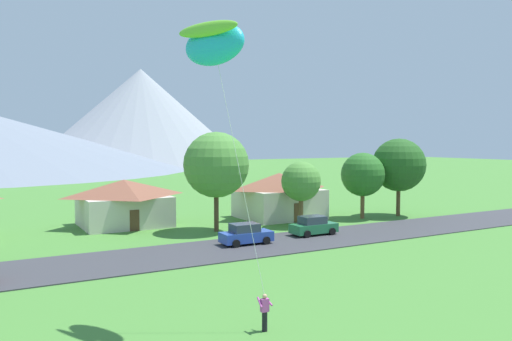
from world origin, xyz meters
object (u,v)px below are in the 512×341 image
object	(u,v)px
tree_left_of_center	(399,165)
kite_flyer_with_kite	(214,47)
house_leftmost	(279,195)
tree_center	(363,175)
house_right_center	(124,202)
tree_far_right	(301,182)
parked_car_green_mid_west	(313,226)
tree_near_left	(216,165)
parked_car_blue_west_end	(246,234)

from	to	relation	value
tree_left_of_center	kite_flyer_with_kite	xyz separation A→B (m)	(-31.99, -20.32, 6.92)
house_leftmost	tree_center	xyz separation A→B (m)	(7.65, -4.87, 2.23)
house_right_center	tree_far_right	size ratio (longest dim) A/B	1.38
tree_left_of_center	parked_car_green_mid_west	xyz separation A→B (m)	(-15.37, -5.08, -4.87)
tree_near_left	tree_far_right	world-z (taller)	tree_near_left
house_right_center	kite_flyer_with_kite	xyz separation A→B (m)	(-3.38, -28.88, 10.28)
house_leftmost	parked_car_blue_west_end	size ratio (longest dim) A/B	2.06
house_right_center	parked_car_green_mid_west	size ratio (longest dim) A/B	2.10
house_leftmost	parked_car_green_mid_west	bearing A→B (deg)	-105.69
tree_center	tree_far_right	distance (m)	8.80
tree_center	house_right_center	bearing A→B (deg)	161.38
tree_near_left	tree_left_of_center	bearing A→B (deg)	-2.94
kite_flyer_with_kite	tree_left_of_center	bearing A→B (deg)	32.43
kite_flyer_with_kite	house_right_center	bearing A→B (deg)	83.33
house_leftmost	parked_car_blue_west_end	world-z (taller)	house_leftmost
house_right_center	tree_left_of_center	size ratio (longest dim) A/B	1.02
tree_far_right	tree_left_of_center	bearing A→B (deg)	1.75
tree_near_left	tree_far_right	size ratio (longest dim) A/B	1.44
parked_car_green_mid_west	kite_flyer_with_kite	bearing A→B (deg)	-137.45
tree_far_right	parked_car_green_mid_west	bearing A→B (deg)	-111.74
house_leftmost	parked_car_blue_west_end	xyz separation A→B (m)	(-10.10, -11.12, -1.69)
parked_car_blue_west_end	kite_flyer_with_kite	distance (m)	21.02
tree_far_right	parked_car_blue_west_end	bearing A→B (deg)	-149.56
tree_left_of_center	tree_far_right	xyz separation A→B (m)	(-13.51, -0.41, -1.30)
tree_near_left	house_right_center	bearing A→B (deg)	131.74
house_right_center	tree_near_left	world-z (taller)	tree_near_left
house_leftmost	tree_left_of_center	world-z (taller)	tree_left_of_center
tree_near_left	tree_center	size ratio (longest dim) A/B	1.29
tree_center	parked_car_green_mid_west	world-z (taller)	tree_center
parked_car_green_mid_west	kite_flyer_with_kite	world-z (taller)	kite_flyer_with_kite
house_leftmost	kite_flyer_with_kite	size ratio (longest dim) A/B	0.63
tree_near_left	parked_car_green_mid_west	world-z (taller)	tree_near_left
house_leftmost	house_right_center	distance (m)	16.48
tree_far_right	kite_flyer_with_kite	distance (m)	28.38
kite_flyer_with_kite	parked_car_green_mid_west	bearing A→B (deg)	42.55
tree_left_of_center	parked_car_green_mid_west	world-z (taller)	tree_left_of_center
house_leftmost	tree_far_right	distance (m)	6.21
house_leftmost	kite_flyer_with_kite	xyz separation A→B (m)	(-19.56, -25.73, 10.10)
tree_far_right	parked_car_blue_west_end	xyz separation A→B (m)	(-9.02, -5.30, -3.56)
house_right_center	parked_car_blue_west_end	bearing A→B (deg)	-66.93
house_leftmost	tree_left_of_center	xyz separation A→B (m)	(12.43, -5.41, 3.18)
house_leftmost	parked_car_blue_west_end	bearing A→B (deg)	-132.26
house_right_center	tree_far_right	bearing A→B (deg)	-30.73
house_leftmost	parked_car_green_mid_west	xyz separation A→B (m)	(-2.94, -10.48, -1.69)
parked_car_green_mid_west	kite_flyer_with_kite	distance (m)	25.45
tree_near_left	tree_far_right	xyz separation A→B (m)	(8.46, -1.54, -1.78)
tree_center	parked_car_blue_west_end	distance (m)	19.22
tree_near_left	parked_car_green_mid_west	size ratio (longest dim) A/B	2.21
house_right_center	tree_near_left	size ratio (longest dim) A/B	0.95
house_right_center	tree_left_of_center	bearing A→B (deg)	-16.66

